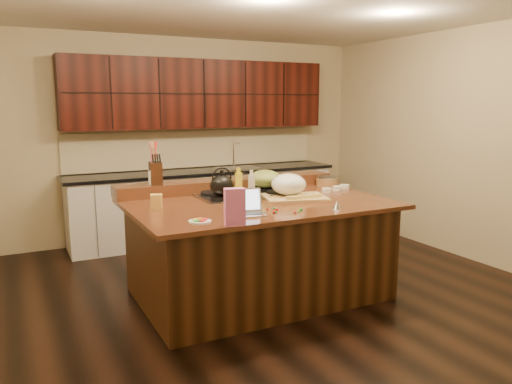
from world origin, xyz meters
name	(u,v)px	position (x,y,z in m)	size (l,w,h in m)	color
room	(258,156)	(0.00, 0.00, 1.35)	(5.52, 5.02, 2.72)	black
island	(258,248)	(0.00, 0.00, 0.46)	(2.40, 1.60, 0.92)	black
back_ledge	(229,184)	(0.00, 0.70, 0.98)	(2.40, 0.30, 0.12)	black
cooktop	(245,194)	(0.00, 0.30, 0.94)	(0.92, 0.52, 0.05)	gray
back_counter	(204,166)	(0.30, 2.23, 0.98)	(3.70, 0.66, 2.40)	silver
kettle	(222,186)	(-0.30, 0.17, 1.07)	(0.23, 0.23, 0.20)	black
green_bowl	(265,179)	(0.30, 0.43, 1.06)	(0.33, 0.33, 0.18)	olive
laptop	(245,208)	(-0.35, -0.45, 0.98)	(0.34, 0.29, 0.21)	#B7B7BC
oil_bottle	(239,187)	(-0.17, 0.07, 1.06)	(0.07, 0.07, 0.27)	yellow
vinegar_bottle	(251,189)	(-0.07, 0.00, 1.04)	(0.06, 0.06, 0.25)	silver
wooden_tray	(290,187)	(0.35, 0.00, 1.03)	(0.68, 0.57, 0.24)	tan
ramekin_a	(327,190)	(0.84, 0.09, 0.94)	(0.10, 0.10, 0.04)	white
ramekin_b	(337,188)	(1.01, 0.15, 0.94)	(0.10, 0.10, 0.04)	white
ramekin_c	(344,187)	(1.15, 0.20, 0.94)	(0.10, 0.10, 0.04)	white
strainer_bowl	(327,182)	(1.08, 0.43, 0.97)	(0.24, 0.24, 0.09)	#996B3F
kitchen_timer	(337,205)	(0.46, -0.61, 0.96)	(0.08, 0.08, 0.07)	silver
pink_bag	(235,207)	(-0.59, -0.76, 1.06)	(0.15, 0.08, 0.29)	pink
candy_plate	(200,221)	(-0.79, -0.54, 0.93)	(0.18, 0.18, 0.01)	white
package_box	(156,202)	(-0.96, 0.06, 0.99)	(0.10, 0.07, 0.14)	#E0AE4F
utensil_crock	(154,177)	(-0.80, 0.70, 1.11)	(0.12, 0.12, 0.14)	white
knife_block	(156,173)	(-0.79, 0.70, 1.15)	(0.11, 0.18, 0.22)	black
gumdrop_0	(267,209)	(-0.11, -0.39, 0.93)	(0.02, 0.02, 0.02)	red
gumdrop_1	(301,209)	(0.15, -0.53, 0.93)	(0.02, 0.02, 0.02)	#198C26
gumdrop_2	(275,210)	(-0.08, -0.46, 0.93)	(0.02, 0.02, 0.02)	red
gumdrop_3	(275,212)	(-0.11, -0.52, 0.93)	(0.02, 0.02, 0.02)	#198C26
gumdrop_4	(277,209)	(-0.04, -0.43, 0.93)	(0.02, 0.02, 0.02)	red
gumdrop_5	(277,209)	(-0.03, -0.41, 0.93)	(0.02, 0.02, 0.02)	#198C26
gumdrop_6	(295,212)	(0.04, -0.60, 0.93)	(0.02, 0.02, 0.02)	red
gumdrop_7	(274,208)	(-0.04, -0.38, 0.93)	(0.02, 0.02, 0.02)	#198C26
gumdrop_8	(274,212)	(-0.12, -0.53, 0.93)	(0.02, 0.02, 0.02)	red
gumdrop_9	(299,211)	(0.10, -0.58, 0.93)	(0.02, 0.02, 0.02)	#198C26
gumdrop_10	(263,216)	(-0.27, -0.61, 0.93)	(0.02, 0.02, 0.02)	red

